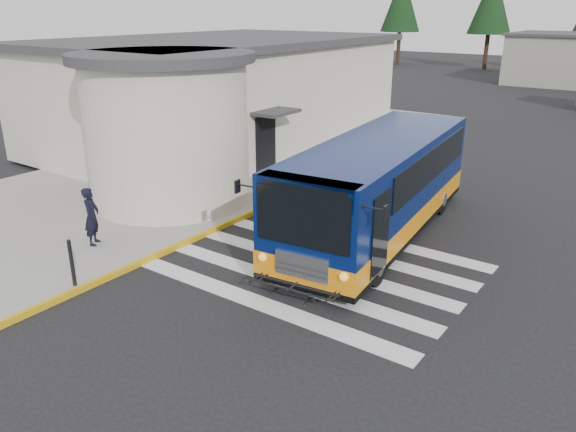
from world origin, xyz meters
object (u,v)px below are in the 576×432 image
Objects in this scene: transit_bus at (378,191)px; bollard at (72,263)px; pedestrian_a at (92,216)px; pedestrian_b at (122,189)px.

transit_bus is 8.83× the size of bollard.
transit_bus reaches higher than bollard.
transit_bus is at bearing 60.53° from bollard.
pedestrian_b is at bearing -2.54° from pedestrian_a.
pedestrian_a is at bearing 32.59° from pedestrian_b.
bollard is (1.70, -1.82, -0.23)m from pedestrian_a.
pedestrian_a reaches higher than bollard.
pedestrian_a reaches higher than pedestrian_b.
transit_bus reaches higher than pedestrian_a.
bollard is (2.98, -3.88, -0.21)m from pedestrian_b.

